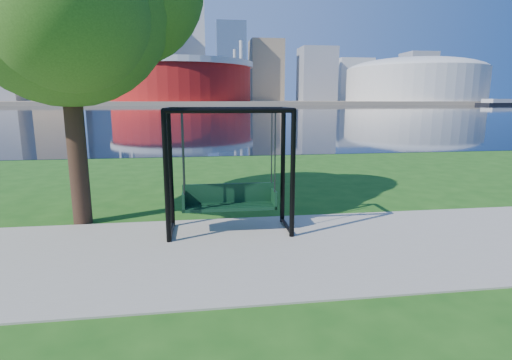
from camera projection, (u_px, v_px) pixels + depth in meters
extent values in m
plane|color=#1E5114|center=(263.00, 241.00, 7.79)|extent=(900.00, 900.00, 0.00)
cube|color=#9E937F|center=(267.00, 249.00, 7.30)|extent=(120.00, 4.00, 0.03)
cube|color=black|center=(202.00, 110.00, 106.77)|extent=(900.00, 180.00, 0.02)
cube|color=#937F60|center=(199.00, 102.00, 304.53)|extent=(900.00, 228.00, 2.00)
cylinder|color=maroon|center=(182.00, 82.00, 231.87)|extent=(80.00, 80.00, 22.00)
cylinder|color=silver|center=(181.00, 65.00, 230.00)|extent=(83.00, 83.00, 3.00)
cylinder|color=silver|center=(235.00, 76.00, 253.93)|extent=(2.00, 2.00, 32.00)
cylinder|color=silver|center=(128.00, 75.00, 244.71)|extent=(2.00, 2.00, 32.00)
cylinder|color=silver|center=(116.00, 70.00, 207.84)|extent=(2.00, 2.00, 32.00)
cylinder|color=silver|center=(241.00, 71.00, 217.05)|extent=(2.00, 2.00, 32.00)
cylinder|color=beige|center=(414.00, 85.00, 252.36)|extent=(84.00, 84.00, 20.00)
ellipsoid|color=beige|center=(415.00, 70.00, 250.59)|extent=(84.00, 84.00, 15.12)
cube|color=#998466|center=(51.00, 36.00, 275.85)|extent=(26.00, 26.00, 88.00)
cube|color=slate|center=(104.00, 37.00, 303.62)|extent=(30.00, 24.00, 95.00)
cube|color=gray|center=(142.00, 51.00, 290.67)|extent=(24.00, 24.00, 72.00)
cube|color=silver|center=(185.00, 51.00, 323.20)|extent=(32.00, 28.00, 80.00)
cube|color=slate|center=(231.00, 62.00, 306.00)|extent=(22.00, 22.00, 58.00)
cube|color=#998466|center=(266.00, 71.00, 325.74)|extent=(26.00, 26.00, 48.00)
cube|color=gray|center=(317.00, 74.00, 322.23)|extent=(28.00, 24.00, 42.00)
cube|color=silver|center=(352.00, 80.00, 352.68)|extent=(30.00, 26.00, 36.00)
cube|color=gray|center=(417.00, 77.00, 339.88)|extent=(24.00, 24.00, 40.00)
cube|color=#998466|center=(449.00, 83.00, 360.82)|extent=(26.00, 26.00, 32.00)
cylinder|color=black|center=(166.00, 179.00, 7.41)|extent=(0.10, 0.10, 2.51)
cylinder|color=black|center=(293.00, 176.00, 7.72)|extent=(0.10, 0.10, 2.51)
cylinder|color=black|center=(171.00, 170.00, 8.37)|extent=(0.10, 0.10, 2.51)
cylinder|color=black|center=(283.00, 168.00, 8.67)|extent=(0.10, 0.10, 2.51)
cylinder|color=black|center=(230.00, 111.00, 7.32)|extent=(2.40, 0.13, 0.10)
cylinder|color=black|center=(227.00, 109.00, 8.27)|extent=(2.40, 0.13, 0.10)
cylinder|color=black|center=(166.00, 110.00, 7.64)|extent=(0.11, 0.98, 0.10)
cylinder|color=black|center=(171.00, 231.00, 8.12)|extent=(0.09, 0.98, 0.08)
cylinder|color=black|center=(288.00, 110.00, 7.95)|extent=(0.11, 0.98, 0.10)
cylinder|color=black|center=(287.00, 226.00, 8.42)|extent=(0.09, 0.98, 0.08)
cube|color=black|center=(230.00, 207.00, 8.18)|extent=(1.92, 0.52, 0.07)
cube|color=black|center=(229.00, 193.00, 8.34)|extent=(1.91, 0.08, 0.41)
cube|color=black|center=(184.00, 201.00, 8.04)|extent=(0.06, 0.49, 0.37)
cube|color=black|center=(274.00, 198.00, 8.27)|extent=(0.06, 0.49, 0.37)
cylinder|color=#313136|center=(183.00, 155.00, 7.65)|extent=(0.03, 0.03, 1.58)
cylinder|color=#313136|center=(275.00, 153.00, 7.88)|extent=(0.03, 0.03, 1.58)
cylinder|color=#313136|center=(184.00, 152.00, 8.04)|extent=(0.03, 0.03, 1.58)
cylinder|color=#313136|center=(272.00, 151.00, 8.27)|extent=(0.03, 0.03, 1.58)
cylinder|color=black|center=(76.00, 133.00, 8.51)|extent=(0.40, 0.40, 3.99)
sphere|color=#325719|center=(69.00, 11.00, 7.14)|extent=(2.90, 2.90, 2.90)
cube|color=black|center=(505.00, 104.00, 207.40)|extent=(33.63, 15.06, 1.30)
cube|color=silver|center=(506.00, 101.00, 207.08)|extent=(26.92, 12.16, 1.95)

